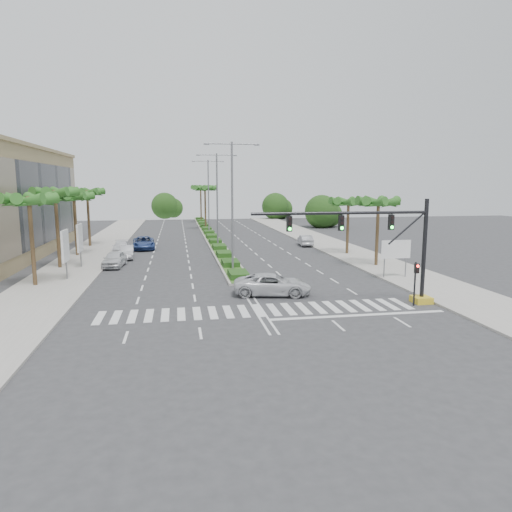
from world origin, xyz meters
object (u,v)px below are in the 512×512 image
Objects in this scene: car_parked_a at (114,259)px; car_parked_c at (144,243)px; car_crossing at (273,284)px; car_right at (305,240)px; car_parked_d at (121,247)px; car_parked_b at (127,252)px.

car_parked_c is at bearing 86.25° from car_parked_a.
car_crossing reaches higher than car_right.
car_crossing is at bearing 74.91° from car_right.
car_parked_d is 23.74m from car_right.
car_parked_a is at bearing -103.64° from car_parked_c.
car_parked_a is at bearing 33.63° from car_right.
car_crossing is 1.31× the size of car_right.
car_parked_a is at bearing 54.06° from car_crossing.
car_parked_b is 0.76× the size of car_crossing.
car_parked_a is 0.81× the size of car_crossing.
car_parked_a reaches higher than car_right.
car_crossing is at bearing -63.38° from car_parked_d.
car_right is at bearing -9.88° from car_crossing.
car_parked_c is at bearing 33.75° from car_crossing.
car_right is at bearing 13.68° from car_parked_b.
car_parked_a is 1.06× the size of car_right.
car_parked_c is 1.01× the size of car_crossing.
car_crossing is at bearing -60.64° from car_parked_b.
car_parked_c is at bearing 75.95° from car_parked_b.
car_parked_b is 0.99× the size of car_right.
car_parked_c is (1.99, 12.53, 0.01)m from car_parked_a.
car_parked_b is at bearing 23.06° from car_right.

